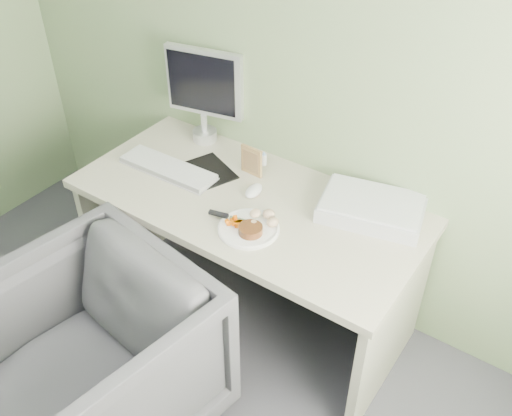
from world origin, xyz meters
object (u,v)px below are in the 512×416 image
Objects in this scene: scanner at (372,209)px; desk at (247,230)px; desk_chair at (94,360)px; plate at (249,229)px; monitor at (204,90)px.

desk is at bearing -170.32° from scanner.
scanner reaches higher than desk_chair.
desk_chair is at bearing -100.00° from desk.
scanner reaches higher than plate.
desk is at bearing -44.87° from monitor.
desk_chair is at bearing -134.83° from scanner.
desk_chair is at bearing -112.27° from plate.
scanner is 1.02m from monitor.
monitor is at bearing 146.76° from desk.
plate is at bearing -147.67° from scanner.
plate is 0.60× the size of scanner.
plate is 0.54× the size of monitor.
scanner is 1.31m from desk_chair.
desk is 0.59m from scanner.
plate is 0.82m from desk_chair.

